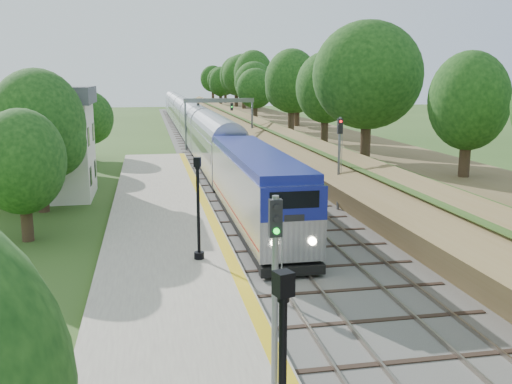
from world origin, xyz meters
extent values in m
cube|color=#4C4944|center=(2.00, 60.00, 0.06)|extent=(9.50, 170.00, 0.12)
cube|color=gray|center=(-0.72, 60.00, 0.20)|extent=(0.08, 170.00, 0.16)
cube|color=gray|center=(0.72, 60.00, 0.20)|extent=(0.08, 170.00, 0.16)
cube|color=gray|center=(3.28, 60.00, 0.20)|extent=(0.08, 170.00, 0.16)
cube|color=gray|center=(4.72, 60.00, 0.20)|extent=(0.08, 170.00, 0.16)
cube|color=gray|center=(-5.20, 16.00, 0.19)|extent=(6.40, 68.00, 0.38)
cube|color=gold|center=(-2.35, 16.00, 0.39)|extent=(0.55, 68.00, 0.01)
cube|color=brown|center=(11.50, 60.00, 1.50)|extent=(9.00, 170.00, 3.00)
cube|color=brown|center=(7.60, 60.00, 1.30)|extent=(4.47, 170.00, 4.54)
cylinder|color=#332316|center=(10.00, 10.00, 4.31)|extent=(0.60, 0.60, 2.62)
cylinder|color=#332316|center=(10.00, 60.00, 4.31)|extent=(0.60, 0.60, 2.62)
sphere|color=black|center=(10.00, 60.00, 7.88)|extent=(5.70, 5.70, 5.70)
cylinder|color=#332316|center=(10.00, 110.00, 4.31)|extent=(0.60, 0.60, 2.62)
sphere|color=black|center=(10.00, 110.00, 7.88)|extent=(5.70, 5.70, 5.70)
cube|color=silver|center=(-14.00, 30.00, 3.40)|extent=(8.00, 6.00, 6.80)
cube|color=#515359|center=(-14.00, 30.00, 7.40)|extent=(8.60, 6.60, 1.20)
cube|color=black|center=(-9.99, 28.20, 1.80)|extent=(0.05, 1.10, 1.30)
cube|color=black|center=(-9.99, 31.80, 1.80)|extent=(0.05, 1.10, 1.30)
cube|color=black|center=(-9.99, 28.20, 4.60)|extent=(0.05, 1.10, 1.30)
cube|color=black|center=(-9.99, 31.80, 4.60)|extent=(0.05, 1.10, 1.30)
cylinder|color=slate|center=(-1.50, 55.00, 3.10)|extent=(0.24, 0.24, 6.20)
cylinder|color=slate|center=(6.50, 55.00, 3.10)|extent=(0.24, 0.24, 6.20)
cube|color=slate|center=(2.50, 55.00, 5.95)|extent=(8.40, 0.25, 0.50)
cube|color=black|center=(0.00, 54.85, 5.20)|extent=(0.30, 0.20, 0.90)
cube|color=black|center=(4.00, 54.85, 5.20)|extent=(0.30, 0.20, 0.90)
cylinder|color=#332316|center=(-12.00, 26.00, 1.22)|extent=(0.60, 0.60, 2.45)
sphere|color=black|center=(-12.00, 26.00, 4.55)|extent=(5.32, 5.32, 5.32)
cylinder|color=#332316|center=(-12.00, 42.00, 1.22)|extent=(0.60, 0.60, 2.45)
sphere|color=black|center=(-12.00, 42.00, 4.55)|extent=(5.32, 5.32, 5.32)
cube|color=black|center=(0.00, 18.44, 0.57)|extent=(2.68, 16.81, 0.58)
cube|color=#B7BAC1|center=(0.00, 18.44, 2.52)|extent=(2.92, 17.51, 3.31)
cube|color=navy|center=(0.00, 18.44, 4.38)|extent=(2.80, 16.81, 0.43)
cube|color=navy|center=(0.00, 9.65, 3.44)|extent=(2.89, 0.10, 1.46)
cube|color=black|center=(0.00, 9.61, 3.64)|extent=(2.14, 0.06, 0.73)
cube|color=#9B1E0F|center=(0.00, 18.44, 1.40)|extent=(2.94, 17.16, 0.10)
cube|color=#B7BAC1|center=(0.00, 37.52, 2.18)|extent=(2.92, 19.45, 3.79)
cube|color=#B7BAC1|center=(0.00, 57.57, 2.18)|extent=(2.92, 19.45, 3.79)
cube|color=#B7BAC1|center=(0.00, 77.62, 2.18)|extent=(2.92, 19.45, 3.79)
cube|color=#B7BAC1|center=(0.00, 97.67, 2.18)|extent=(2.92, 19.45, 3.79)
cube|color=#B7BAC1|center=(0.00, 117.73, 2.18)|extent=(2.92, 19.45, 3.79)
cube|color=black|center=(-3.65, -3.60, 5.08)|extent=(0.39, 0.39, 0.44)
cube|color=silver|center=(-3.65, -3.60, 5.08)|extent=(0.28, 0.28, 0.33)
cylinder|color=black|center=(-3.78, 12.48, 0.54)|extent=(0.47, 0.47, 0.32)
cylinder|color=black|center=(-3.78, 12.48, 2.62)|extent=(0.15, 0.15, 4.17)
cube|color=black|center=(-3.78, 12.48, 4.92)|extent=(0.37, 0.37, 0.43)
cube|color=silver|center=(-3.78, 12.48, 4.92)|extent=(0.26, 0.26, 0.32)
cylinder|color=slate|center=(-2.90, 0.38, 3.10)|extent=(0.17, 0.17, 5.44)
cube|color=black|center=(-2.90, 0.38, 5.26)|extent=(0.32, 0.21, 0.94)
cylinder|color=#0CE526|center=(-2.90, 0.25, 5.26)|extent=(0.15, 0.06, 0.15)
cylinder|color=slate|center=(6.20, 22.03, 3.14)|extent=(0.18, 0.18, 6.04)
cube|color=black|center=(6.20, 22.03, 5.57)|extent=(0.33, 0.21, 0.97)
cylinder|color=#FF0C0C|center=(6.20, 21.90, 5.57)|extent=(0.16, 0.06, 0.16)
camera|label=1|loc=(-5.90, -12.89, 8.66)|focal=40.00mm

